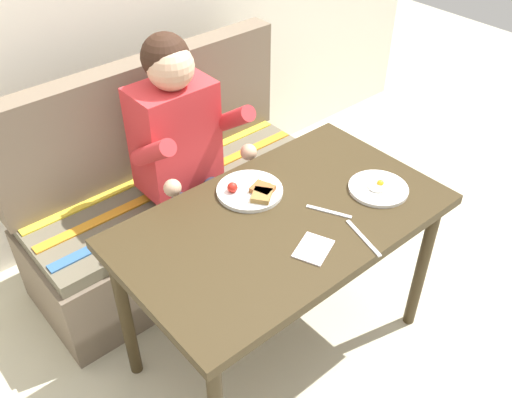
{
  "coord_description": "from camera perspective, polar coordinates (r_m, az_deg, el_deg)",
  "views": [
    {
      "loc": [
        -1.08,
        -1.12,
        2.04
      ],
      "look_at": [
        0.0,
        0.15,
        0.72
      ],
      "focal_mm": 39.73,
      "sensor_mm": 36.0,
      "label": 1
    }
  ],
  "objects": [
    {
      "name": "napkin",
      "position": [
        1.91,
        5.8,
        -5.01
      ],
      "size": [
        0.16,
        0.15,
        0.01
      ],
      "primitive_type": "cube",
      "rotation": [
        0.0,
        0.0,
        0.39
      ],
      "color": "silver",
      "rests_on": "table"
    },
    {
      "name": "ground_plane",
      "position": [
        2.57,
        2.24,
        -14.32
      ],
      "size": [
        8.0,
        8.0,
        0.0
      ],
      "primitive_type": "plane",
      "color": "beige"
    },
    {
      "name": "knife",
      "position": [
        1.98,
        10.75,
        -3.87
      ],
      "size": [
        0.07,
        0.2,
        0.0
      ],
      "primitive_type": "cube",
      "rotation": [
        0.0,
        0.0,
        -0.27
      ],
      "color": "silver",
      "rests_on": "table"
    },
    {
      "name": "person",
      "position": [
        2.4,
        -7.18,
        5.2
      ],
      "size": [
        0.45,
        0.61,
        1.21
      ],
      "color": "red",
      "rests_on": "ground"
    },
    {
      "name": "fork",
      "position": [
        2.07,
        7.35,
        -1.27
      ],
      "size": [
        0.09,
        0.16,
        0.0
      ],
      "primitive_type": "cube",
      "rotation": [
        0.0,
        0.0,
        0.47
      ],
      "color": "silver",
      "rests_on": "table"
    },
    {
      "name": "plate_eggs",
      "position": [
        2.2,
        12.22,
        1.08
      ],
      "size": [
        0.23,
        0.23,
        0.04
      ],
      "color": "white",
      "rests_on": "table"
    },
    {
      "name": "table",
      "position": [
        2.09,
        2.68,
        -3.5
      ],
      "size": [
        1.2,
        0.7,
        0.73
      ],
      "color": "#372B17",
      "rests_on": "ground"
    },
    {
      "name": "plate_breakfast",
      "position": [
        2.13,
        -0.46,
        0.84
      ],
      "size": [
        0.25,
        0.25,
        0.05
      ],
      "color": "white",
      "rests_on": "table"
    },
    {
      "name": "couch",
      "position": [
        2.77,
        -8.29,
        -0.32
      ],
      "size": [
        1.44,
        0.56,
        1.0
      ],
      "color": "#6E5E4C",
      "rests_on": "ground"
    }
  ]
}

